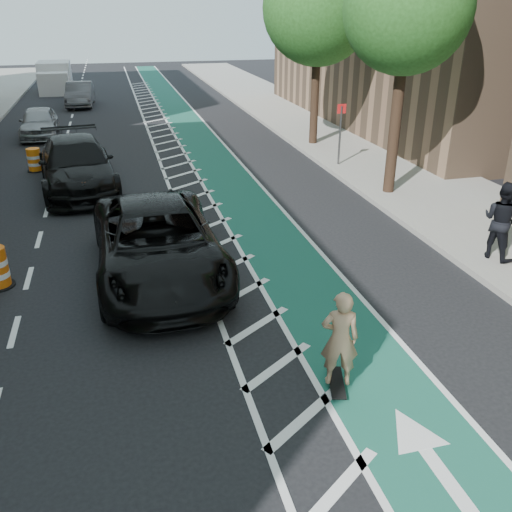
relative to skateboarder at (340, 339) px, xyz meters
name	(u,v)px	position (x,y,z in m)	size (l,w,h in m)	color
ground	(194,380)	(-2.30, 0.79, -0.96)	(120.00, 120.00, 0.00)	black
bike_lane	(236,191)	(0.70, 10.79, -0.96)	(2.00, 90.00, 0.01)	#185544
buffer_strip	(193,195)	(-0.80, 10.79, -0.96)	(1.40, 90.00, 0.01)	silver
sidewalk_right	(406,176)	(7.20, 10.79, -0.89)	(5.00, 90.00, 0.15)	gray
curb_right	(345,181)	(4.75, 10.79, -0.88)	(0.12, 90.00, 0.16)	gray
tree_r_c	(413,9)	(5.60, 8.79, 4.81)	(4.20, 4.20, 7.90)	#382619
tree_r_d	(317,8)	(5.60, 16.79, 4.81)	(4.20, 4.20, 7.90)	#382619
sign_post	(340,134)	(5.30, 12.79, 0.39)	(0.35, 0.08, 2.47)	#4C4C4C
skateboard	(336,383)	(0.00, 0.00, -0.87)	(0.46, 0.88, 0.11)	black
skateboarder	(340,339)	(0.00, 0.00, 0.00)	(0.62, 0.41, 1.70)	tan
suv_near	(158,243)	(-2.47, 4.97, -0.12)	(2.82, 6.11, 1.70)	black
suv_far	(77,165)	(-4.57, 12.53, -0.10)	(2.41, 5.93, 1.72)	black
car_silver	(39,122)	(-6.71, 21.75, -0.26)	(1.67, 4.16, 1.42)	#999A9E
car_grey	(80,94)	(-5.10, 30.82, -0.23)	(1.55, 4.45, 1.47)	#55555A
pedestrian	(502,221)	(5.69, 3.58, 0.16)	(0.94, 0.73, 1.94)	black
box_truck	(55,78)	(-7.10, 38.04, 0.00)	(2.36, 5.07, 2.10)	silver
barrel_b	(86,195)	(-4.26, 10.29, -0.52)	(0.69, 0.69, 0.94)	#E9520C
barrel_c	(34,161)	(-6.30, 15.29, -0.55)	(0.65, 0.65, 0.89)	orange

